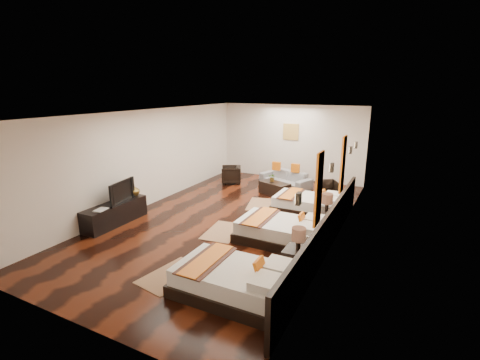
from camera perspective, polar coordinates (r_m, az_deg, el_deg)
The scene contains 30 objects.
floor at distance 9.18m, azimuth -1.44°, elevation -6.47°, with size 5.50×9.50×0.01m, color black.
ceiling at distance 8.55m, azimuth -1.56°, elevation 11.25°, with size 5.50×9.50×0.01m, color white.
back_wall at distance 13.06m, azimuth 8.46°, elevation 6.26°, with size 5.50×0.01×2.80m, color silver.
left_wall at distance 10.32m, azimuth -15.10°, elevation 3.55°, with size 0.01×9.50×2.80m, color silver.
right_wall at distance 7.88m, azimuth 16.42°, elevation -0.05°, with size 0.01×9.50×2.80m, color silver.
headboard_panel at distance 7.45m, azimuth 14.40°, elevation -8.54°, with size 0.08×6.60×0.90m, color black.
bed_near at distance 5.94m, azimuth -0.80°, elevation -16.49°, with size 2.01×1.26×0.77m.
bed_mid at distance 7.84m, azimuth 7.14°, elevation -8.43°, with size 1.98×1.25×0.76m.
bed_far at distance 9.75m, azimuth 11.38°, elevation -3.94°, with size 1.86×1.17×0.71m.
nightstand_a at distance 6.50m, azimuth 9.60°, elevation -12.98°, with size 0.49×0.49×0.96m.
nightstand_b at distance 8.48m, azimuth 14.17°, elevation -6.33°, with size 0.49×0.49×0.98m.
jute_mat_near at distance 6.72m, azimuth -11.35°, elevation -15.34°, with size 0.75×1.20×0.01m, color #906849.
jute_mat_mid at distance 8.39m, azimuth -2.86°, elevation -8.58°, with size 0.75×1.20×0.01m, color #906849.
jute_mat_far at distance 10.26m, azimuth 3.53°, elevation -4.09°, with size 0.75×1.20×0.01m, color #906849.
tv_console at distance 9.32m, azimuth -20.17°, elevation -5.28°, with size 0.50×1.80×0.55m, color black.
tv at distance 9.22m, azimuth -19.58°, elevation -1.80°, with size 0.98×0.13×0.57m, color black.
book at distance 8.89m, azimuth -22.89°, elevation -4.55°, with size 0.24×0.32×0.03m, color black.
figurine at distance 9.66m, azimuth -17.34°, elevation -1.62°, with size 0.30×0.30×0.32m, color brown.
sofa at distance 12.16m, azimuth 7.60°, elevation 0.21°, with size 1.89×0.74×0.55m, color slate.
armchair_left at distance 12.45m, azimuth -1.49°, elevation 0.89°, with size 0.68×0.70×0.63m, color black.
armchair_right at distance 11.18m, azimuth 14.43°, elevation -1.48°, with size 0.58×0.60×0.55m, color black.
coffee_table at distance 11.23m, azimuth 5.81°, elevation -1.39°, with size 1.00×0.50×0.40m, color black.
table_plant at distance 11.25m, azimuth 5.46°, elevation 0.41°, with size 0.24×0.21×0.27m, color #275A1E.
orange_panel_a at distance 6.01m, azimuth 13.03°, elevation -1.50°, with size 0.04×0.40×1.30m, color #D86014.
orange_panel_b at distance 8.10m, azimuth 16.84°, elevation 2.51°, with size 0.04×0.40×1.30m, color #D86014.
sconce_near at distance 4.95m, azimuth 9.73°, elevation -3.08°, with size 0.07×0.12×0.18m.
sconce_mid at distance 7.01m, azimuth 15.10°, elevation 2.02°, with size 0.07×0.12×0.18m.
sconce_far at distance 9.14m, azimuth 18.01°, elevation 4.77°, with size 0.07×0.12×0.18m.
sconce_lounge at distance 10.02m, azimuth 18.85°, elevation 5.55°, with size 0.07×0.12×0.18m.
gold_artwork at distance 12.99m, azimuth 8.50°, elevation 7.99°, with size 0.60×0.04×0.60m, color #AD873F.
Camera 1 is at (4.05, -7.51, 3.38)m, focal length 25.49 mm.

